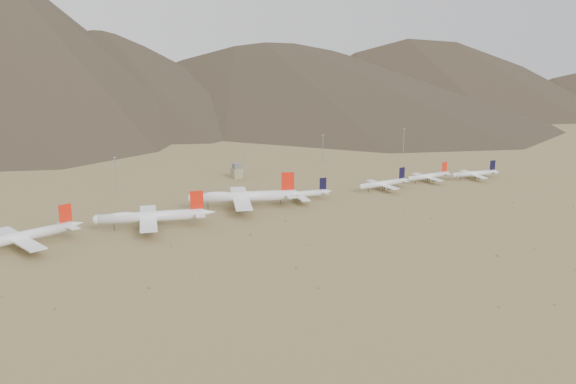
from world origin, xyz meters
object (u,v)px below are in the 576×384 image
narrowbody_b (384,183)px  control_tower (237,172)px  widebody_centre (151,216)px  widebody_east (243,196)px  widebody_west (21,237)px  narrowbody_a (301,194)px

narrowbody_b → control_tower: size_ratio=3.89×
widebody_centre → widebody_east: (67.95, 12.75, 0.66)m
widebody_west → control_tower: widebody_west is taller
widebody_east → narrowbody_b: size_ratio=1.62×
control_tower → narrowbody_b: bearing=-49.2°
widebody_west → narrowbody_b: bearing=-12.6°
narrowbody_a → control_tower: narrowbody_a is taller
widebody_west → widebody_east: 141.73m
widebody_west → narrowbody_a: bearing=-10.9°
widebody_east → control_tower: 91.30m
widebody_east → widebody_west: bearing=-153.2°
widebody_centre → control_tower: widebody_centre is taller
control_tower → narrowbody_a: bearing=-85.0°
widebody_east → control_tower: widebody_east is taller
widebody_east → narrowbody_b: 113.96m
narrowbody_b → widebody_west: bearing=-178.6°
widebody_west → widebody_centre: 73.13m
widebody_east → narrowbody_a: widebody_east is taller
widebody_west → widebody_east: widebody_east is taller
widebody_west → narrowbody_a: size_ratio=1.45×
widebody_centre → narrowbody_b: (181.67, 6.04, -2.52)m
narrowbody_a → control_tower: bearing=105.4°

